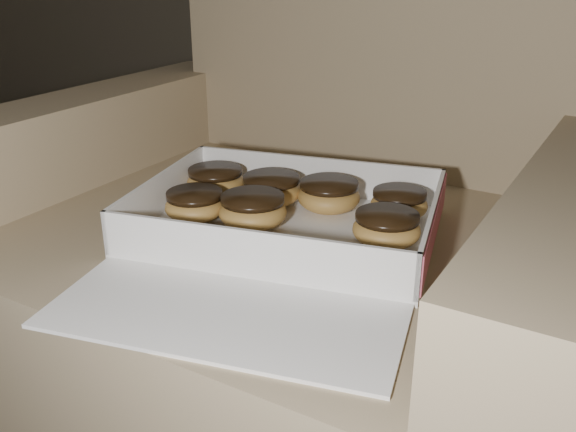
{
  "coord_description": "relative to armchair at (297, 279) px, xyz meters",
  "views": [
    {
      "loc": [
        1.2,
        0.06,
        0.84
      ],
      "look_at": [
        0.76,
        0.81,
        0.48
      ],
      "focal_mm": 40.0,
      "sensor_mm": 36.0,
      "label": 1
    }
  ],
  "objects": [
    {
      "name": "armchair",
      "position": [
        0.0,
        0.0,
        0.0
      ],
      "size": [
        0.96,
        0.81,
        1.0
      ],
      "color": "#8B7858",
      "rests_on": "floor"
    },
    {
      "name": "bakery_box",
      "position": [
        0.05,
        -0.14,
        0.15
      ],
      "size": [
        0.52,
        0.57,
        0.07
      ],
      "rotation": [
        0.0,
        0.0,
        0.23
      ],
      "color": "white",
      "rests_on": "armchair"
    },
    {
      "name": "donut_a",
      "position": [
        -0.1,
        -0.14,
        0.17
      ],
      "size": [
        0.09,
        0.09,
        0.05
      ],
      "color": "#BA8E41",
      "rests_on": "bakery_box"
    },
    {
      "name": "donut_b",
      "position": [
        0.18,
        -0.08,
        0.17
      ],
      "size": [
        0.09,
        0.09,
        0.05
      ],
      "color": "#BA8E41",
      "rests_on": "bakery_box"
    },
    {
      "name": "donut_c",
      "position": [
        -0.01,
        -0.12,
        0.17
      ],
      "size": [
        0.1,
        0.1,
        0.05
      ],
      "color": "#BA8E41",
      "rests_on": "bakery_box"
    },
    {
      "name": "donut_d",
      "position": [
        -0.13,
        -0.04,
        0.17
      ],
      "size": [
        0.1,
        0.1,
        0.05
      ],
      "color": "#BA8E41",
      "rests_on": "bakery_box"
    },
    {
      "name": "donut_e",
      "position": [
        0.06,
        -0.01,
        0.17
      ],
      "size": [
        0.1,
        0.1,
        0.05
      ],
      "color": "#BA8E41",
      "rests_on": "bakery_box"
    },
    {
      "name": "donut_f",
      "position": [
        -0.03,
        -0.03,
        0.17
      ],
      "size": [
        0.1,
        0.1,
        0.05
      ],
      "color": "#BA8E41",
      "rests_on": "bakery_box"
    },
    {
      "name": "donut_g",
      "position": [
        0.16,
        0.02,
        0.16
      ],
      "size": [
        0.09,
        0.09,
        0.04
      ],
      "color": "#BA8E41",
      "rests_on": "bakery_box"
    },
    {
      "name": "crumb_a",
      "position": [
        0.03,
        -0.15,
        0.14
      ],
      "size": [
        0.01,
        0.01,
        0.0
      ],
      "primitive_type": "ellipsoid",
      "color": "black",
      "rests_on": "bakery_box"
    },
    {
      "name": "crumb_b",
      "position": [
        -0.06,
        -0.21,
        0.14
      ],
      "size": [
        0.01,
        0.01,
        0.0
      ],
      "primitive_type": "ellipsoid",
      "color": "black",
      "rests_on": "bakery_box"
    },
    {
      "name": "crumb_c",
      "position": [
        -0.04,
        -0.22,
        0.14
      ],
      "size": [
        0.01,
        0.01,
        0.0
      ],
      "primitive_type": "ellipsoid",
      "color": "black",
      "rests_on": "bakery_box"
    },
    {
      "name": "crumb_d",
      "position": [
        0.18,
        -0.18,
        0.14
      ],
      "size": [
        0.01,
        0.01,
        0.0
      ],
      "primitive_type": "ellipsoid",
      "color": "black",
      "rests_on": "bakery_box"
    },
    {
      "name": "crumb_e",
      "position": [
        -0.1,
        -0.23,
        0.14
      ],
      "size": [
        0.01,
        0.01,
        0.0
      ],
      "primitive_type": "ellipsoid",
      "color": "black",
      "rests_on": "bakery_box"
    }
  ]
}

